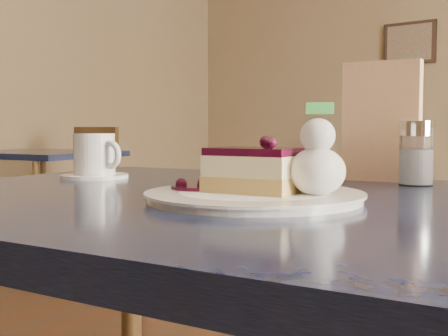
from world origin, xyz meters
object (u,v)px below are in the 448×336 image
Objects in this scene: dessert_plate at (254,197)px; bg_table_far_left at (42,245)px; cheesecake_slice at (254,170)px; main_table at (270,252)px; coffee_set at (95,158)px.

bg_table_far_left is (-2.93, 1.68, -0.72)m from dessert_plate.
main_table is at bearing 90.00° from cheesecake_slice.
bg_table_far_left is at bearing 144.02° from main_table.
cheesecake_slice reaches higher than bg_table_far_left.
dessert_plate reaches higher than bg_table_far_left.
main_table is 0.47m from coffee_set.
dessert_plate is at bearing -12.59° from coffee_set.
coffee_set reaches higher than cheesecake_slice.
cheesecake_slice is 0.93× the size of coffee_set.
dessert_plate is 0.47m from coffee_set.
cheesecake_slice is at bearing -90.00° from main_table.
bg_table_far_left is (-2.92, 1.63, -0.63)m from main_table.
dessert_plate is 2.06× the size of coffee_set.
main_table is 9.27× the size of coffee_set.
dessert_plate is 3.45m from bg_table_far_left.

